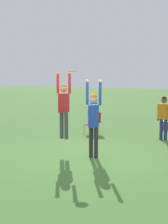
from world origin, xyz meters
TOP-DOWN VIEW (x-y plane):
  - ground_plane at (0.00, 0.00)m, footprint 120.00×120.00m
  - person_jumping at (-0.53, -0.20)m, footprint 0.54×0.42m
  - person_defending at (0.40, 0.00)m, footprint 0.54×0.42m
  - frisbee at (-0.15, -0.23)m, footprint 0.24×0.24m
  - camping_chair_3 at (-5.02, 8.89)m, footprint 0.54×0.58m
  - camping_chair_4 at (-1.68, 3.38)m, footprint 0.72×0.79m
  - person_spectator_near at (1.25, 3.67)m, footprint 0.53×0.31m
  - cooler_box at (0.52, 6.14)m, footprint 0.38×0.30m

SIDE VIEW (x-z plane):
  - ground_plane at x=0.00m, z-range 0.00..0.00m
  - cooler_box at x=0.52m, z-range 0.00..0.38m
  - camping_chair_3 at x=-5.02m, z-range 0.06..0.86m
  - camping_chair_4 at x=-1.68m, z-range 0.07..0.97m
  - person_spectator_near at x=1.25m, z-range 0.15..1.80m
  - person_defending at x=0.40m, z-range 0.09..2.37m
  - person_jumping at x=-0.53m, z-range 0.55..2.58m
  - frisbee at x=-0.15m, z-range 2.51..2.53m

